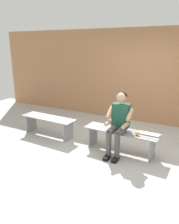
# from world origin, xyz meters

# --- Properties ---
(ground_plane) EXTENTS (10.00, 7.00, 0.04)m
(ground_plane) POSITION_xyz_m (0.95, 1.00, -0.02)
(ground_plane) COLOR #B2B2AD
(brick_wall) EXTENTS (9.50, 0.24, 2.65)m
(brick_wall) POSITION_xyz_m (0.50, -2.25, 1.33)
(brick_wall) COLOR #B27A51
(brick_wall) RESTS_ON ground
(bench_near) EXTENTS (1.59, 0.47, 0.47)m
(bench_near) POSITION_xyz_m (0.00, -0.00, 0.35)
(bench_near) COLOR gray
(bench_near) RESTS_ON ground
(bench_far) EXTENTS (1.44, 0.47, 0.47)m
(bench_far) POSITION_xyz_m (1.90, -0.00, 0.35)
(bench_far) COLOR gray
(bench_far) RESTS_ON ground
(person_seated) EXTENTS (0.50, 0.69, 1.28)m
(person_seated) POSITION_xyz_m (0.02, 0.10, 0.71)
(person_seated) COLOR #1E513D
(person_seated) RESTS_ON ground
(apple) EXTENTS (0.09, 0.09, 0.09)m
(apple) POSITION_xyz_m (-0.36, 0.09, 0.51)
(apple) COLOR gold
(apple) RESTS_ON bench_near
(book_open) EXTENTS (0.42, 0.17, 0.02)m
(book_open) POSITION_xyz_m (-0.57, -0.06, 0.48)
(book_open) COLOR white
(book_open) RESTS_ON bench_near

